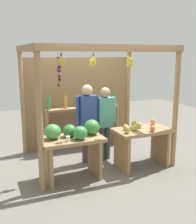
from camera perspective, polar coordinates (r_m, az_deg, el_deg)
ground_plane at (r=5.97m, az=-0.71°, el=-9.66°), size 12.00×12.00×0.00m
market_stall at (r=5.98m, az=-2.29°, el=4.14°), size 2.73×1.99×2.36m
fruit_counter_left at (r=4.89m, az=-5.23°, el=-6.12°), size 1.12×0.64×1.04m
fruit_counter_right at (r=5.50m, az=8.99°, el=-5.57°), size 1.10×0.64×0.91m
bottle_shelf_unit at (r=6.36m, az=-3.18°, el=-1.01°), size 1.75×0.22×1.34m
vendor_man at (r=5.51m, az=-2.22°, el=-0.98°), size 0.48×0.22×1.61m
vendor_woman at (r=5.68m, az=1.45°, el=-1.10°), size 0.48×0.21×1.54m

